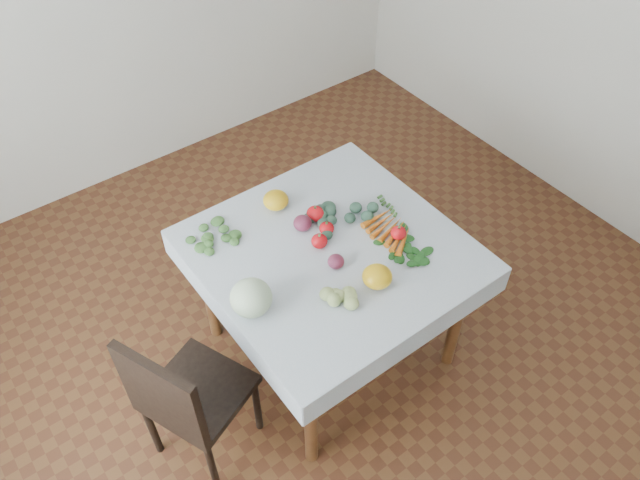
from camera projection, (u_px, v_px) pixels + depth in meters
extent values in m
plane|color=brown|center=(329.00, 345.00, 3.34)|extent=(4.00, 4.00, 0.00)
cube|color=brown|center=(331.00, 253.00, 2.81)|extent=(1.00, 1.00, 0.04)
cylinder|color=brown|center=(311.00, 419.00, 2.66)|extent=(0.06, 0.06, 0.71)
cylinder|color=brown|center=(457.00, 319.00, 3.02)|extent=(0.06, 0.06, 0.71)
cylinder|color=brown|center=(208.00, 290.00, 3.15)|extent=(0.06, 0.06, 0.71)
cylinder|color=brown|center=(345.00, 218.00, 3.51)|extent=(0.06, 0.06, 0.71)
cube|color=silver|center=(331.00, 250.00, 2.80)|extent=(1.12, 1.12, 0.01)
cube|color=black|center=(199.00, 392.00, 2.67)|extent=(0.51, 0.51, 0.04)
cube|color=black|center=(161.00, 396.00, 2.40)|extent=(0.19, 0.38, 0.43)
cylinder|color=black|center=(212.00, 466.00, 2.67)|extent=(0.03, 0.03, 0.40)
cylinder|color=black|center=(257.00, 405.00, 2.87)|extent=(0.03, 0.03, 0.40)
cylinder|color=black|center=(152.00, 429.00, 2.79)|extent=(0.03, 0.03, 0.40)
cylinder|color=black|center=(199.00, 373.00, 2.99)|extent=(0.03, 0.03, 0.40)
ellipsoid|color=silver|center=(251.00, 298.00, 2.50)|extent=(0.18, 0.18, 0.16)
ellipsoid|color=red|center=(319.00, 241.00, 2.79)|extent=(0.08, 0.08, 0.06)
ellipsoid|color=red|center=(315.00, 214.00, 2.90)|extent=(0.09, 0.09, 0.07)
ellipsoid|color=red|center=(327.00, 228.00, 2.84)|extent=(0.07, 0.07, 0.06)
ellipsoid|color=red|center=(398.00, 233.00, 2.82)|extent=(0.09, 0.09, 0.06)
ellipsoid|color=gold|center=(276.00, 200.00, 2.96)|extent=(0.13, 0.13, 0.09)
ellipsoid|color=gold|center=(377.00, 277.00, 2.62)|extent=(0.15, 0.15, 0.09)
ellipsoid|color=#561836|center=(302.00, 223.00, 2.86)|extent=(0.11, 0.11, 0.07)
ellipsoid|color=#561836|center=(336.00, 262.00, 2.70)|extent=(0.10, 0.10, 0.06)
ellipsoid|color=#B3CB75|center=(341.00, 298.00, 2.57)|extent=(0.05, 0.05, 0.05)
ellipsoid|color=#B3CB75|center=(335.00, 300.00, 2.56)|extent=(0.05, 0.05, 0.05)
ellipsoid|color=#B3CB75|center=(344.00, 302.00, 2.56)|extent=(0.05, 0.05, 0.05)
ellipsoid|color=#B3CB75|center=(340.00, 293.00, 2.59)|extent=(0.05, 0.05, 0.05)
ellipsoid|color=#B3CB75|center=(332.00, 306.00, 2.54)|extent=(0.05, 0.05, 0.05)
ellipsoid|color=#B3CB75|center=(353.00, 295.00, 2.58)|extent=(0.05, 0.05, 0.05)
ellipsoid|color=#B3CB75|center=(327.00, 295.00, 2.58)|extent=(0.05, 0.05, 0.05)
cone|color=orange|center=(376.00, 218.00, 2.91)|extent=(0.20, 0.04, 0.03)
cone|color=orange|center=(380.00, 222.00, 2.89)|extent=(0.20, 0.05, 0.03)
cone|color=orange|center=(385.00, 226.00, 2.88)|extent=(0.20, 0.07, 0.03)
cone|color=orange|center=(389.00, 230.00, 2.86)|extent=(0.20, 0.09, 0.03)
cone|color=orange|center=(394.00, 234.00, 2.84)|extent=(0.19, 0.10, 0.03)
cone|color=orange|center=(398.00, 238.00, 2.83)|extent=(0.19, 0.12, 0.03)
cone|color=orange|center=(403.00, 242.00, 2.81)|extent=(0.18, 0.13, 0.03)
ellipsoid|color=#3E6551|center=(347.00, 213.00, 2.93)|extent=(0.06, 0.06, 0.04)
ellipsoid|color=#3E6551|center=(338.00, 217.00, 2.91)|extent=(0.06, 0.06, 0.04)
ellipsoid|color=#3E6551|center=(352.00, 218.00, 2.91)|extent=(0.06, 0.06, 0.04)
ellipsoid|color=#3E6551|center=(342.00, 209.00, 2.95)|extent=(0.06, 0.06, 0.04)
ellipsoid|color=#3E6551|center=(338.00, 224.00, 2.88)|extent=(0.06, 0.06, 0.04)
ellipsoid|color=#3E6551|center=(359.00, 211.00, 2.94)|extent=(0.06, 0.06, 0.04)
ellipsoid|color=#3E6551|center=(328.00, 213.00, 2.93)|extent=(0.06, 0.06, 0.04)
ellipsoid|color=#3E6551|center=(353.00, 226.00, 2.87)|extent=(0.06, 0.06, 0.04)
ellipsoid|color=#3E6551|center=(351.00, 202.00, 2.98)|extent=(0.06, 0.06, 0.04)
ellipsoid|color=#3E6551|center=(323.00, 226.00, 2.87)|extent=(0.06, 0.06, 0.04)
ellipsoid|color=#3E6551|center=(370.00, 216.00, 2.91)|extent=(0.06, 0.06, 0.04)
ellipsoid|color=#3E6551|center=(328.00, 203.00, 2.98)|extent=(0.06, 0.06, 0.04)
ellipsoid|color=#1C5B1F|center=(406.00, 250.00, 2.78)|extent=(0.06, 0.04, 0.01)
ellipsoid|color=#1C5B1F|center=(397.00, 252.00, 2.77)|extent=(0.06, 0.04, 0.01)
ellipsoid|color=#1C5B1F|center=(407.00, 256.00, 2.76)|extent=(0.06, 0.04, 0.01)
ellipsoid|color=#1C5B1F|center=(403.00, 246.00, 2.80)|extent=(0.06, 0.04, 0.01)
ellipsoid|color=#1C5B1F|center=(395.00, 258.00, 2.75)|extent=(0.06, 0.04, 0.01)
ellipsoid|color=#1C5B1F|center=(414.00, 251.00, 2.78)|extent=(0.06, 0.04, 0.01)
ellipsoid|color=#1C5B1F|center=(393.00, 247.00, 2.80)|extent=(0.06, 0.04, 0.01)
ellipsoid|color=#1C5B1F|center=(404.00, 263.00, 2.73)|extent=(0.06, 0.04, 0.01)
ellipsoid|color=#1C5B1F|center=(412.00, 243.00, 2.81)|extent=(0.06, 0.04, 0.01)
ellipsoid|color=#1C5B1F|center=(385.00, 255.00, 2.76)|extent=(0.06, 0.04, 0.01)
ellipsoid|color=#1C5B1F|center=(419.00, 258.00, 2.75)|extent=(0.06, 0.04, 0.01)
ellipsoid|color=#1C5B1F|center=(397.00, 239.00, 2.83)|extent=(0.06, 0.04, 0.01)
ellipsoid|color=#1C5B1F|center=(392.00, 267.00, 2.71)|extent=(0.06, 0.04, 0.01)
ellipsoid|color=#1C5B1F|center=(425.00, 245.00, 2.80)|extent=(0.06, 0.04, 0.01)
ellipsoid|color=#1C5B1F|center=(380.00, 247.00, 2.80)|extent=(0.06, 0.04, 0.01)
ellipsoid|color=#1C5B1F|center=(414.00, 269.00, 2.71)|extent=(0.06, 0.04, 0.01)
ellipsoid|color=#1C5B1F|center=(411.00, 233.00, 2.85)|extent=(0.06, 0.04, 0.01)
ellipsoid|color=#51833C|center=(213.00, 237.00, 2.83)|extent=(0.05, 0.05, 0.02)
ellipsoid|color=#51833C|center=(206.00, 238.00, 2.83)|extent=(0.05, 0.05, 0.02)
ellipsoid|color=#51833C|center=(211.00, 242.00, 2.81)|extent=(0.05, 0.05, 0.02)
ellipsoid|color=#51833C|center=(213.00, 233.00, 2.85)|extent=(0.05, 0.05, 0.02)
ellipsoid|color=#51833C|center=(201.00, 242.00, 2.81)|extent=(0.05, 0.05, 0.02)
ellipsoid|color=#51833C|center=(220.00, 239.00, 2.82)|extent=(0.05, 0.05, 0.02)
ellipsoid|color=#51833C|center=(204.00, 233.00, 2.85)|extent=(0.05, 0.05, 0.02)
ellipsoid|color=#51833C|center=(206.00, 248.00, 2.79)|extent=(0.05, 0.05, 0.02)
ellipsoid|color=#51833C|center=(223.00, 231.00, 2.86)|extent=(0.05, 0.05, 0.02)
ellipsoid|color=#51833C|center=(193.00, 240.00, 2.82)|extent=(0.05, 0.05, 0.02)
ellipsoid|color=#51833C|center=(221.00, 246.00, 2.79)|extent=(0.05, 0.05, 0.02)
ellipsoid|color=#51833C|center=(212.00, 226.00, 2.88)|extent=(0.05, 0.05, 0.02)
ellipsoid|color=#51833C|center=(193.00, 251.00, 2.77)|extent=(0.05, 0.05, 0.02)
ellipsoid|color=#51833C|center=(232.00, 234.00, 2.84)|extent=(0.05, 0.05, 0.02)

